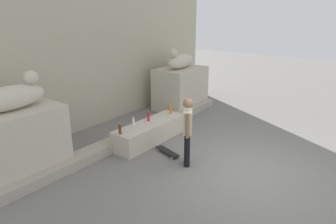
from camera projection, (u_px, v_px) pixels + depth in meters
The scene contains 14 objects.
ground_plane at pixel (244, 171), 7.07m from camera, with size 40.00×40.00×0.00m, color slate.
facade_wall at pixel (84, 28), 9.21m from camera, with size 11.93×0.60×6.14m, color #B6B397.
pedestal_left at pixel (16, 143), 6.72m from camera, with size 1.96×1.30×1.54m, color beige.
pedestal_right at pixel (180, 88), 11.55m from camera, with size 1.96×1.30×1.54m, color beige.
statue_reclining_left at pixel (10, 97), 6.41m from camera, with size 1.60×0.56×0.78m.
statue_reclining_right at pixel (180, 61), 11.19m from camera, with size 1.65×0.72×0.78m.
ledge_block at pixel (150, 132), 8.62m from camera, with size 2.42×0.71×0.57m, color beige.
skater at pixel (187, 129), 7.10m from camera, with size 0.47×0.37×1.67m.
skateboard at pixel (167, 151), 7.92m from camera, with size 0.41×0.82×0.08m.
bottle_brown at pixel (120, 129), 7.71m from camera, with size 0.07×0.07×0.30m.
bottle_clear at pixel (133, 122), 8.25m from camera, with size 0.07×0.07×0.28m.
bottle_orange at pixel (171, 109), 9.26m from camera, with size 0.07×0.07×0.32m.
bottle_red at pixel (149, 117), 8.63m from camera, with size 0.07×0.07×0.30m.
stair_step at pixel (137, 133), 8.95m from camera, with size 8.33×0.50×0.24m, color #A9A08F.
Camera 1 is at (-6.08, -2.36, 3.54)m, focal length 32.42 mm.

